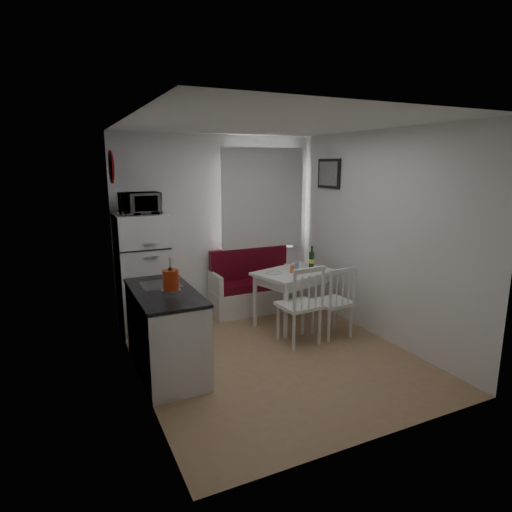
% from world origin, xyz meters
% --- Properties ---
extents(floor, '(3.00, 3.50, 0.02)m').
position_xyz_m(floor, '(0.00, 0.00, 0.00)').
color(floor, '#A47C57').
rests_on(floor, ground).
extents(ceiling, '(3.00, 3.50, 0.02)m').
position_xyz_m(ceiling, '(0.00, 0.00, 2.60)').
color(ceiling, white).
rests_on(ceiling, wall_back).
extents(wall_back, '(3.00, 0.02, 2.60)m').
position_xyz_m(wall_back, '(0.00, 1.75, 1.30)').
color(wall_back, white).
rests_on(wall_back, floor).
extents(wall_front, '(3.00, 0.02, 2.60)m').
position_xyz_m(wall_front, '(0.00, -1.75, 1.30)').
color(wall_front, white).
rests_on(wall_front, floor).
extents(wall_left, '(0.02, 3.50, 2.60)m').
position_xyz_m(wall_left, '(-1.50, 0.00, 1.30)').
color(wall_left, white).
rests_on(wall_left, floor).
extents(wall_right, '(0.02, 3.50, 2.60)m').
position_xyz_m(wall_right, '(1.50, 0.00, 1.30)').
color(wall_right, white).
rests_on(wall_right, floor).
extents(window, '(1.22, 0.06, 1.47)m').
position_xyz_m(window, '(0.70, 1.72, 1.62)').
color(window, white).
rests_on(window, wall_back).
extents(curtain, '(1.35, 0.02, 1.50)m').
position_xyz_m(curtain, '(0.70, 1.65, 1.68)').
color(curtain, white).
rests_on(curtain, wall_back).
extents(kitchen_counter, '(0.62, 1.32, 1.16)m').
position_xyz_m(kitchen_counter, '(-1.20, 0.16, 0.46)').
color(kitchen_counter, white).
rests_on(kitchen_counter, floor).
extents(wall_sign, '(0.03, 0.40, 0.40)m').
position_xyz_m(wall_sign, '(-1.47, 1.45, 2.15)').
color(wall_sign, '#1B42A2').
rests_on(wall_sign, wall_left).
extents(picture_frame, '(0.04, 0.52, 0.42)m').
position_xyz_m(picture_frame, '(1.48, 1.10, 2.05)').
color(picture_frame, black).
rests_on(picture_frame, wall_right).
extents(bench, '(1.31, 0.51, 0.94)m').
position_xyz_m(bench, '(0.46, 1.51, 0.31)').
color(bench, white).
rests_on(bench, floor).
extents(dining_table, '(1.16, 0.96, 0.76)m').
position_xyz_m(dining_table, '(0.72, 0.76, 0.67)').
color(dining_table, white).
rests_on(dining_table, floor).
extents(chair_left, '(0.49, 0.47, 0.54)m').
position_xyz_m(chair_left, '(0.47, 0.09, 0.62)').
color(chair_left, white).
rests_on(chair_left, floor).
extents(chair_right, '(0.46, 0.44, 0.50)m').
position_xyz_m(chair_right, '(0.97, 0.10, 0.58)').
color(chair_right, white).
rests_on(chair_right, floor).
extents(fridge, '(0.63, 0.63, 1.57)m').
position_xyz_m(fridge, '(-1.18, 1.40, 0.78)').
color(fridge, white).
rests_on(fridge, floor).
extents(microwave, '(0.49, 0.33, 0.27)m').
position_xyz_m(microwave, '(-1.18, 1.35, 1.70)').
color(microwave, white).
rests_on(microwave, fridge).
extents(kettle, '(0.19, 0.19, 0.26)m').
position_xyz_m(kettle, '(-1.15, 0.04, 1.03)').
color(kettle, '#A92D0D').
rests_on(kettle, kitchen_counter).
extents(wine_bottle, '(0.08, 0.08, 0.31)m').
position_xyz_m(wine_bottle, '(1.07, 0.86, 0.91)').
color(wine_bottle, '#133C19').
rests_on(wine_bottle, dining_table).
extents(drinking_glass_orange, '(0.06, 0.06, 0.09)m').
position_xyz_m(drinking_glass_orange, '(0.67, 0.71, 0.80)').
color(drinking_glass_orange, orange).
rests_on(drinking_glass_orange, dining_table).
extents(drinking_glass_blue, '(0.06, 0.06, 0.10)m').
position_xyz_m(drinking_glass_blue, '(0.80, 0.81, 0.81)').
color(drinking_glass_blue, '#7A98CF').
rests_on(drinking_glass_blue, dining_table).
extents(plate, '(0.22, 0.22, 0.02)m').
position_xyz_m(plate, '(0.42, 0.78, 0.76)').
color(plate, white).
rests_on(plate, dining_table).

